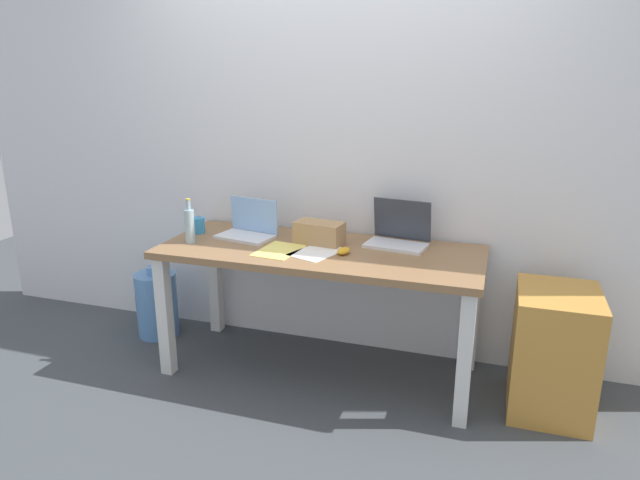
{
  "coord_description": "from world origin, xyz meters",
  "views": [
    {
      "loc": [
        0.93,
        -2.87,
        1.71
      ],
      "look_at": [
        0.0,
        0.0,
        0.8
      ],
      "focal_mm": 31.95,
      "sensor_mm": 36.0,
      "label": 1
    }
  ],
  "objects_px": {
    "beer_bottle": "(190,225)",
    "filing_cabinet": "(553,352)",
    "laptop_right": "(398,235)",
    "desk": "(320,266)",
    "cardboard_box": "(319,233)",
    "coffee_mug": "(198,225)",
    "laptop_left": "(248,229)",
    "water_cooler_jug": "(157,304)",
    "computer_mouse": "(344,251)"
  },
  "relations": [
    {
      "from": "laptop_right",
      "to": "cardboard_box",
      "type": "height_order",
      "value": "laptop_right"
    },
    {
      "from": "laptop_right",
      "to": "desk",
      "type": "bearing_deg",
      "value": -153.51
    },
    {
      "from": "desk",
      "to": "laptop_right",
      "type": "xyz_separation_m",
      "value": [
        0.4,
        0.2,
        0.16
      ]
    },
    {
      "from": "beer_bottle",
      "to": "computer_mouse",
      "type": "distance_m",
      "value": 0.9
    },
    {
      "from": "desk",
      "to": "beer_bottle",
      "type": "distance_m",
      "value": 0.78
    },
    {
      "from": "computer_mouse",
      "to": "cardboard_box",
      "type": "height_order",
      "value": "cardboard_box"
    },
    {
      "from": "desk",
      "to": "laptop_left",
      "type": "relative_size",
      "value": 5.01
    },
    {
      "from": "laptop_left",
      "to": "coffee_mug",
      "type": "height_order",
      "value": "laptop_left"
    },
    {
      "from": "computer_mouse",
      "to": "cardboard_box",
      "type": "relative_size",
      "value": 0.37
    },
    {
      "from": "laptop_left",
      "to": "cardboard_box",
      "type": "height_order",
      "value": "laptop_left"
    },
    {
      "from": "cardboard_box",
      "to": "water_cooler_jug",
      "type": "xyz_separation_m",
      "value": [
        -1.14,
        0.02,
        -0.6
      ]
    },
    {
      "from": "filing_cabinet",
      "to": "desk",
      "type": "bearing_deg",
      "value": 179.67
    },
    {
      "from": "filing_cabinet",
      "to": "water_cooler_jug",
      "type": "bearing_deg",
      "value": 177.05
    },
    {
      "from": "laptop_left",
      "to": "beer_bottle",
      "type": "height_order",
      "value": "beer_bottle"
    },
    {
      "from": "beer_bottle",
      "to": "laptop_right",
      "type": "bearing_deg",
      "value": 15.83
    },
    {
      "from": "beer_bottle",
      "to": "filing_cabinet",
      "type": "distance_m",
      "value": 2.07
    },
    {
      "from": "laptop_right",
      "to": "water_cooler_jug",
      "type": "distance_m",
      "value": 1.69
    },
    {
      "from": "beer_bottle",
      "to": "computer_mouse",
      "type": "relative_size",
      "value": 2.6
    },
    {
      "from": "laptop_left",
      "to": "water_cooler_jug",
      "type": "xyz_separation_m",
      "value": [
        -0.7,
        0.03,
        -0.59
      ]
    },
    {
      "from": "desk",
      "to": "laptop_left",
      "type": "height_order",
      "value": "laptop_left"
    },
    {
      "from": "laptop_left",
      "to": "coffee_mug",
      "type": "bearing_deg",
      "value": -177.63
    },
    {
      "from": "filing_cabinet",
      "to": "beer_bottle",
      "type": "bearing_deg",
      "value": -176.65
    },
    {
      "from": "computer_mouse",
      "to": "filing_cabinet",
      "type": "height_order",
      "value": "computer_mouse"
    },
    {
      "from": "beer_bottle",
      "to": "desk",
      "type": "bearing_deg",
      "value": 9.52
    },
    {
      "from": "coffee_mug",
      "to": "water_cooler_jug",
      "type": "distance_m",
      "value": 0.69
    },
    {
      "from": "beer_bottle",
      "to": "laptop_left",
      "type": "bearing_deg",
      "value": 38.83
    },
    {
      "from": "laptop_left",
      "to": "beer_bottle",
      "type": "relative_size",
      "value": 1.38
    },
    {
      "from": "beer_bottle",
      "to": "water_cooler_jug",
      "type": "height_order",
      "value": "beer_bottle"
    },
    {
      "from": "coffee_mug",
      "to": "water_cooler_jug",
      "type": "height_order",
      "value": "coffee_mug"
    },
    {
      "from": "coffee_mug",
      "to": "filing_cabinet",
      "type": "relative_size",
      "value": 0.15
    },
    {
      "from": "filing_cabinet",
      "to": "coffee_mug",
      "type": "bearing_deg",
      "value": 177.7
    },
    {
      "from": "laptop_left",
      "to": "computer_mouse",
      "type": "bearing_deg",
      "value": -12.51
    },
    {
      "from": "computer_mouse",
      "to": "water_cooler_jug",
      "type": "height_order",
      "value": "computer_mouse"
    },
    {
      "from": "beer_bottle",
      "to": "coffee_mug",
      "type": "distance_m",
      "value": 0.22
    },
    {
      "from": "laptop_right",
      "to": "beer_bottle",
      "type": "relative_size",
      "value": 1.39
    },
    {
      "from": "desk",
      "to": "computer_mouse",
      "type": "distance_m",
      "value": 0.2
    },
    {
      "from": "coffee_mug",
      "to": "water_cooler_jug",
      "type": "relative_size",
      "value": 0.2
    },
    {
      "from": "cardboard_box",
      "to": "laptop_left",
      "type": "bearing_deg",
      "value": -179.17
    },
    {
      "from": "beer_bottle",
      "to": "filing_cabinet",
      "type": "xyz_separation_m",
      "value": [
        2.0,
        0.12,
        -0.53
      ]
    },
    {
      "from": "cardboard_box",
      "to": "filing_cabinet",
      "type": "xyz_separation_m",
      "value": [
        1.29,
        -0.1,
        -0.49
      ]
    },
    {
      "from": "desk",
      "to": "laptop_left",
      "type": "xyz_separation_m",
      "value": [
        -0.48,
        0.09,
        0.15
      ]
    },
    {
      "from": "desk",
      "to": "computer_mouse",
      "type": "height_order",
      "value": "computer_mouse"
    },
    {
      "from": "laptop_left",
      "to": "water_cooler_jug",
      "type": "relative_size",
      "value": 0.75
    },
    {
      "from": "desk",
      "to": "coffee_mug",
      "type": "distance_m",
      "value": 0.82
    },
    {
      "from": "computer_mouse",
      "to": "coffee_mug",
      "type": "distance_m",
      "value": 0.96
    },
    {
      "from": "laptop_left",
      "to": "beer_bottle",
      "type": "bearing_deg",
      "value": -141.17
    },
    {
      "from": "desk",
      "to": "cardboard_box",
      "type": "relative_size",
      "value": 6.56
    },
    {
      "from": "cardboard_box",
      "to": "water_cooler_jug",
      "type": "relative_size",
      "value": 0.57
    },
    {
      "from": "laptop_left",
      "to": "filing_cabinet",
      "type": "height_order",
      "value": "laptop_left"
    },
    {
      "from": "desk",
      "to": "water_cooler_jug",
      "type": "height_order",
      "value": "desk"
    }
  ]
}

